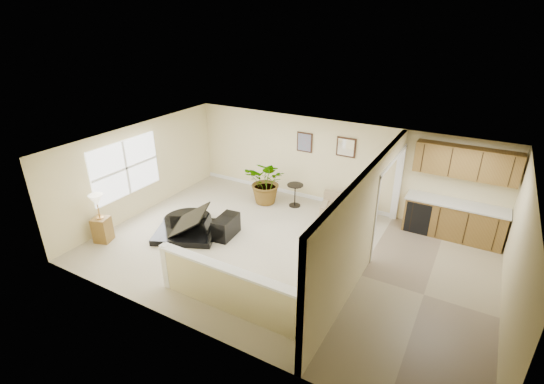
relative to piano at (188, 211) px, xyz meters
The scene contains 20 objects.
floor 2.69m from the piano, ahead, with size 9.00×9.00×0.00m, color #B1A689.
back_wall 4.30m from the piano, 52.27° to the left, with size 9.00×0.04×2.50m, color beige.
front_wall 3.76m from the piano, 45.44° to the right, with size 9.00×0.04×2.50m, color beige.
left_wall 2.04m from the piano, 169.28° to the left, with size 0.04×6.00×2.50m, color beige.
right_wall 7.14m from the piano, ahead, with size 0.04×6.00×2.50m, color beige.
ceiling 3.25m from the piano, ahead, with size 9.00×6.00×0.04m, color white.
kitchen_vinyl 5.79m from the piano, ahead, with size 2.70×6.00×0.01m, color tan.
interior_partition 4.49m from the piano, ahead, with size 0.18×5.99×2.50m.
pony_half_wall 3.31m from the piano, 35.95° to the right, with size 3.42×0.22×1.00m.
left_window 2.08m from the piano, behind, with size 0.05×2.15×1.45m, color white.
wall_art_left 3.89m from the piano, 63.65° to the left, with size 0.48×0.04×0.58m.
wall_mirror 4.58m from the piano, 48.96° to the left, with size 0.55×0.04×0.55m.
kitchen_cabinets 6.57m from the piano, 28.10° to the left, with size 2.36×0.65×2.33m.
piano is the anchor object (origin of this frame).
piano_bench 1.06m from the piano, 16.96° to the left, with size 0.40×0.80×0.53m, color black.
loveseat 4.30m from the piano, 41.83° to the left, with size 1.48×1.02×0.75m.
accent_table 3.17m from the piano, 57.51° to the left, with size 0.47×0.47×0.68m.
palm_plant 2.63m from the piano, 70.08° to the left, with size 1.31×1.16×1.36m.
small_plant 4.73m from the piano, 36.43° to the left, with size 0.33×0.33×0.54m.
lamp_stand 2.08m from the piano, 138.22° to the right, with size 0.47×0.47×1.25m.
Camera 1 is at (3.60, -7.01, 5.16)m, focal length 26.00 mm.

